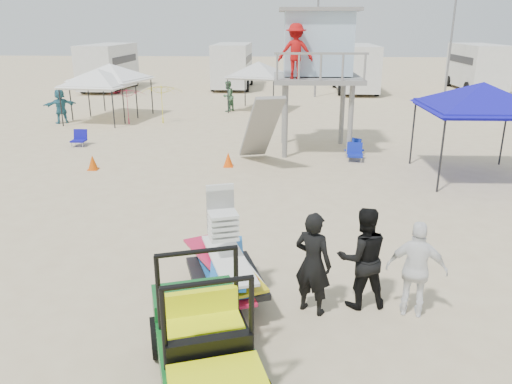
# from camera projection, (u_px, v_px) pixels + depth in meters

# --- Properties ---
(ground) EXTENTS (140.00, 140.00, 0.00)m
(ground) POSITION_uv_depth(u_px,v_px,m) (214.00, 326.00, 8.13)
(ground) COLOR beige
(ground) RESTS_ON ground
(utility_cart) EXTENTS (1.88, 2.65, 1.82)m
(utility_cart) POSITION_uv_depth(u_px,v_px,m) (202.00, 335.00, 6.45)
(utility_cart) COLOR #0D561F
(utility_cart) RESTS_ON ground
(surf_trailer) EXTENTS (1.65, 2.30, 1.86)m
(surf_trailer) POSITION_uv_depth(u_px,v_px,m) (224.00, 260.00, 8.68)
(surf_trailer) COLOR black
(surf_trailer) RESTS_ON ground
(man_left) EXTENTS (0.78, 0.70, 1.80)m
(man_left) POSITION_uv_depth(u_px,v_px,m) (313.00, 263.00, 8.27)
(man_left) COLOR black
(man_left) RESTS_ON ground
(man_mid) EXTENTS (0.98, 0.82, 1.81)m
(man_mid) POSITION_uv_depth(u_px,v_px,m) (362.00, 258.00, 8.45)
(man_mid) COLOR black
(man_mid) RESTS_ON ground
(man_right) EXTENTS (1.05, 0.61, 1.68)m
(man_right) POSITION_uv_depth(u_px,v_px,m) (417.00, 270.00, 8.19)
(man_right) COLOR white
(man_right) RESTS_ON ground
(lifeguard_tower) EXTENTS (3.26, 3.26, 5.09)m
(lifeguard_tower) POSITION_uv_depth(u_px,v_px,m) (315.00, 49.00, 18.34)
(lifeguard_tower) COLOR gray
(lifeguard_tower) RESTS_ON ground
(canopy_blue) EXTENTS (3.33, 3.33, 3.40)m
(canopy_blue) POSITION_uv_depth(u_px,v_px,m) (483.00, 87.00, 15.08)
(canopy_blue) COLOR black
(canopy_blue) RESTS_ON ground
(canopy_white_a) EXTENTS (3.73, 3.73, 3.14)m
(canopy_white_a) POSITION_uv_depth(u_px,v_px,m) (110.00, 66.00, 25.44)
(canopy_white_a) COLOR black
(canopy_white_a) RESTS_ON ground
(canopy_white_b) EXTENTS (3.16, 3.16, 3.02)m
(canopy_white_b) POSITION_uv_depth(u_px,v_px,m) (97.00, 71.00, 24.16)
(canopy_white_b) COLOR black
(canopy_white_b) RESTS_ON ground
(canopy_white_c) EXTENTS (3.42, 3.42, 3.11)m
(canopy_white_c) POSITION_uv_depth(u_px,v_px,m) (258.00, 64.00, 27.33)
(canopy_white_c) COLOR black
(canopy_white_c) RESTS_ON ground
(umbrella_a) EXTENTS (2.06, 2.09, 1.74)m
(umbrella_a) POSITION_uv_depth(u_px,v_px,m) (127.00, 107.00, 24.06)
(umbrella_a) COLOR red
(umbrella_a) RESTS_ON ground
(umbrella_b) EXTENTS (2.92, 2.91, 1.89)m
(umbrella_b) POSITION_uv_depth(u_px,v_px,m) (163.00, 104.00, 24.27)
(umbrella_b) COLOR yellow
(umbrella_b) RESTS_ON ground
(cone_near) EXTENTS (0.34, 0.34, 0.50)m
(cone_near) POSITION_uv_depth(u_px,v_px,m) (228.00, 160.00, 17.09)
(cone_near) COLOR #FE5108
(cone_near) RESTS_ON ground
(cone_far) EXTENTS (0.34, 0.34, 0.50)m
(cone_far) POSITION_uv_depth(u_px,v_px,m) (93.00, 162.00, 16.73)
(cone_far) COLOR #D74F06
(cone_far) RESTS_ON ground
(beach_chair_a) EXTENTS (0.55, 0.58, 0.64)m
(beach_chair_a) POSITION_uv_depth(u_px,v_px,m) (79.00, 138.00, 20.03)
(beach_chair_a) COLOR #100D97
(beach_chair_a) RESTS_ON ground
(beach_chair_b) EXTENTS (0.61, 0.65, 0.64)m
(beach_chair_b) POSITION_uv_depth(u_px,v_px,m) (355.00, 152.00, 17.83)
(beach_chair_b) COLOR #0E1FA0
(beach_chair_b) RESTS_ON ground
(beach_chair_c) EXTENTS (0.73, 0.84, 0.64)m
(beach_chair_c) POSITION_uv_depth(u_px,v_px,m) (354.00, 147.00, 18.55)
(beach_chair_c) COLOR #0E229A
(beach_chair_c) RESTS_ON ground
(rv_far_left) EXTENTS (2.64, 6.80, 3.25)m
(rv_far_left) POSITION_uv_depth(u_px,v_px,m) (109.00, 65.00, 36.60)
(rv_far_left) COLOR silver
(rv_far_left) RESTS_ON ground
(rv_mid_left) EXTENTS (2.65, 6.50, 3.25)m
(rv_mid_left) POSITION_uv_depth(u_px,v_px,m) (233.00, 64.00, 37.50)
(rv_mid_left) COLOR silver
(rv_mid_left) RESTS_ON ground
(rv_mid_right) EXTENTS (2.64, 7.00, 3.25)m
(rv_mid_right) POSITION_uv_depth(u_px,v_px,m) (356.00, 66.00, 35.56)
(rv_mid_right) COLOR silver
(rv_mid_right) RESTS_ON ground
(rv_far_right) EXTENTS (2.64, 6.60, 3.25)m
(rv_far_right) POSITION_uv_depth(u_px,v_px,m) (477.00, 65.00, 36.46)
(rv_far_right) COLOR silver
(rv_far_right) RESTS_ON ground
(light_pole_left) EXTENTS (0.14, 0.14, 8.00)m
(light_pole_left) POSITION_uv_depth(u_px,v_px,m) (317.00, 34.00, 32.20)
(light_pole_left) COLOR slate
(light_pole_left) RESTS_ON ground
(light_pole_right) EXTENTS (0.14, 0.14, 8.00)m
(light_pole_right) POSITION_uv_depth(u_px,v_px,m) (452.00, 34.00, 33.10)
(light_pole_right) COLOR slate
(light_pole_right) RESTS_ON ground
(distant_beachgoers) EXTENTS (18.11, 15.09, 1.68)m
(distant_beachgoers) POSITION_uv_depth(u_px,v_px,m) (182.00, 97.00, 27.45)
(distant_beachgoers) COLOR teal
(distant_beachgoers) RESTS_ON ground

